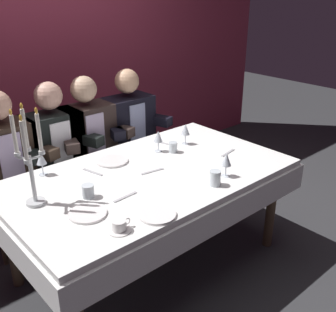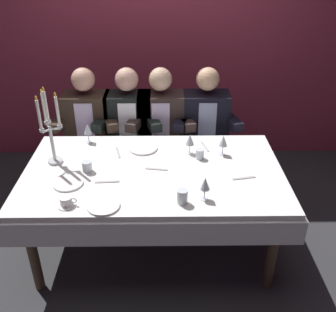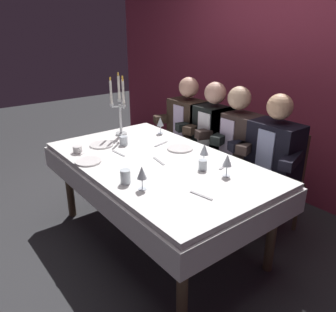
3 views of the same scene
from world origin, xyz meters
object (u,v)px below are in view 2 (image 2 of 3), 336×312
at_px(seated_diner_1, 129,120).
at_px(water_tumbler_1, 200,154).
at_px(dining_table, 154,183).
at_px(dinner_plate_1, 68,183).
at_px(wine_glass_0, 190,140).
at_px(seated_diner_2, 161,120).
at_px(wine_glass_1, 205,184).
at_px(water_tumbler_0, 182,197).
at_px(dinner_plate_0, 143,148).
at_px(dinner_plate_2, 103,206).
at_px(water_tumbler_2, 87,166).
at_px(seated_diner_0, 88,120).
at_px(seated_diner_3, 205,120).
at_px(wine_glass_3, 223,141).
at_px(coffee_cup_0, 66,202).
at_px(wine_glass_2, 88,130).
at_px(candelabra, 50,130).

bearing_deg(seated_diner_1, water_tumbler_1, -50.21).
distance_m(dining_table, water_tumbler_1, 0.42).
bearing_deg(dining_table, dinner_plate_1, -162.58).
bearing_deg(wine_glass_0, seated_diner_2, 109.76).
bearing_deg(wine_glass_1, dinner_plate_1, 168.70).
relative_size(wine_glass_0, water_tumbler_0, 1.68).
relative_size(dinner_plate_0, dinner_plate_2, 1.08).
height_order(dinner_plate_2, seated_diner_2, seated_diner_2).
xyz_separation_m(dinner_plate_2, seated_diner_2, (0.36, 1.33, -0.01)).
distance_m(wine_glass_1, seated_diner_1, 1.39).
xyz_separation_m(water_tumbler_2, seated_diner_0, (-0.15, 0.90, -0.04)).
bearing_deg(seated_diner_3, dining_table, -118.01).
xyz_separation_m(dinner_plate_1, seated_diner_2, (0.64, 1.07, -0.01)).
bearing_deg(wine_glass_3, wine_glass_1, -108.53).
bearing_deg(dinner_plate_0, seated_diner_0, 133.55).
relative_size(dinner_plate_1, water_tumbler_0, 2.16).
relative_size(dinner_plate_0, seated_diner_1, 0.18).
bearing_deg(wine_glass_1, water_tumbler_2, 156.78).
distance_m(dinner_plate_0, seated_diner_3, 0.80).
distance_m(water_tumbler_0, seated_diner_2, 1.30).
distance_m(wine_glass_3, seated_diner_3, 0.68).
height_order(seated_diner_1, seated_diner_3, same).
height_order(wine_glass_0, seated_diner_3, seated_diner_3).
bearing_deg(water_tumbler_2, dining_table, 2.05).
bearing_deg(dinner_plate_1, water_tumbler_1, 20.12).
relative_size(coffee_cup_0, seated_diner_2, 0.11).
distance_m(dinner_plate_1, seated_diner_2, 1.24).
bearing_deg(wine_glass_1, seated_diner_2, 103.02).
bearing_deg(dinner_plate_0, dining_table, -74.19).
bearing_deg(seated_diner_0, wine_glass_3, -29.60).
relative_size(wine_glass_2, seated_diner_1, 0.13).
bearing_deg(wine_glass_3, wine_glass_2, 168.43).
distance_m(dinner_plate_1, seated_diner_1, 1.12).
xyz_separation_m(dining_table, water_tumbler_1, (0.36, 0.16, 0.16)).
height_order(dinner_plate_0, water_tumbler_0, water_tumbler_0).
relative_size(water_tumbler_1, coffee_cup_0, 0.59).
height_order(dinner_plate_2, seated_diner_1, seated_diner_1).
xyz_separation_m(candelabra, seated_diner_0, (0.11, 0.77, -0.27)).
xyz_separation_m(dinner_plate_1, water_tumbler_2, (0.11, 0.17, 0.03)).
bearing_deg(coffee_cup_0, dinner_plate_2, -4.22).
relative_size(dinner_plate_0, wine_glass_3, 1.38).
distance_m(wine_glass_3, coffee_cup_0, 1.26).
xyz_separation_m(water_tumbler_0, coffee_cup_0, (-0.74, -0.02, -0.02)).
relative_size(dining_table, coffee_cup_0, 14.70).
height_order(dinner_plate_2, water_tumbler_0, water_tumbler_0).
height_order(wine_glass_1, seated_diner_2, seated_diner_2).
bearing_deg(seated_diner_3, wine_glass_3, -84.24).
xyz_separation_m(seated_diner_1, seated_diner_2, (0.30, 0.00, 0.00)).
height_order(dining_table, wine_glass_2, wine_glass_2).
bearing_deg(wine_glass_1, wine_glass_0, 95.54).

